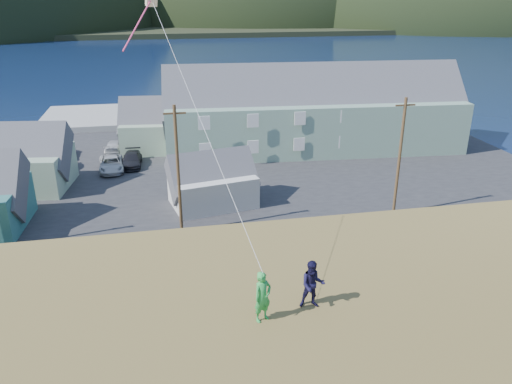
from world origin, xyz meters
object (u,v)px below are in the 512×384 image
kite_flyer_green (263,297)px  shed_white (212,181)px  shed_palegreen_near (11,161)px  shed_palegreen_far (169,126)px  kite_flyer_navy (313,285)px  wharf (137,116)px  lodge (314,110)px

kite_flyer_green → shed_white: bearing=60.7°
shed_palegreen_near → kite_flyer_green: (16.45, -33.63, 5.27)m
shed_palegreen_far → kite_flyer_navy: kite_flyer_navy is taller
kite_flyer_green → kite_flyer_navy: size_ratio=1.02×
shed_palegreen_near → kite_flyer_navy: bearing=-53.5°
shed_palegreen_far → kite_flyer_navy: size_ratio=6.72×
wharf → shed_white: bearing=-77.9°
shed_palegreen_far → lodge: bearing=-4.5°
shed_palegreen_near → shed_white: bearing=-15.1°
wharf → lodge: bearing=-43.0°
shed_white → kite_flyer_green: size_ratio=4.54×
wharf → kite_flyer_navy: 60.39m
kite_flyer_green → kite_flyer_navy: (1.80, 0.40, -0.02)m
wharf → shed_palegreen_far: 16.88m
lodge → shed_palegreen_far: bearing=173.5°
kite_flyer_green → shed_palegreen_near: bearing=89.3°
kite_flyer_navy → shed_white: bearing=100.7°
lodge → kite_flyer_navy: 42.33m
shed_palegreen_near → kite_flyer_green: 37.80m
wharf → kite_flyer_navy: bearing=-82.5°
lodge → kite_flyer_navy: (-12.74, -40.22, 3.50)m
wharf → lodge: (20.55, -19.18, 4.12)m
wharf → lodge: 28.41m
wharf → shed_palegreen_near: shed_palegreen_near is taller
wharf → kite_flyer_green: bearing=-84.3°
shed_palegreen_far → kite_flyer_green: bearing=-81.7°
wharf → shed_palegreen_far: size_ratio=2.23×
wharf → kite_flyer_green: (6.02, -59.80, 7.63)m
shed_palegreen_near → shed_palegreen_far: 17.74m
kite_flyer_green → lodge: bearing=43.6°
kite_flyer_navy → lodge: bearing=81.8°
shed_white → shed_palegreen_far: size_ratio=0.69×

